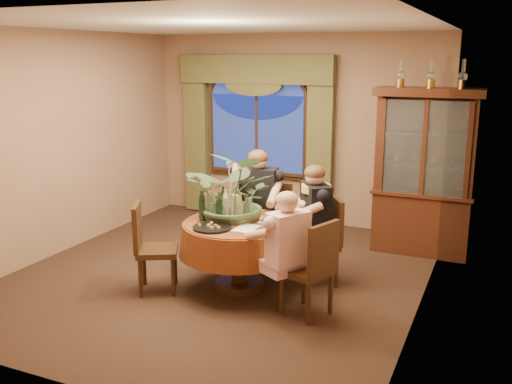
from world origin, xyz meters
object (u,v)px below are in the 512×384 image
at_px(centerpiece_plant, 236,160).
at_px(chair_front_left, 157,248).
at_px(oil_lamp_right, 463,74).
at_px(wine_bottle_1, 202,205).
at_px(chair_back, 269,225).
at_px(wine_bottle_3, 208,201).
at_px(chair_back_right, 318,242).
at_px(olive_bowl, 240,221).
at_px(chair_right, 307,268).
at_px(dining_table, 239,255).
at_px(oil_lamp_left, 401,73).
at_px(wine_bottle_4, 223,201).
at_px(china_cabinet, 424,173).
at_px(wine_bottle_2, 226,204).
at_px(oil_lamp_center, 431,73).
at_px(person_scarf, 315,224).
at_px(person_back, 258,207).
at_px(person_pink, 288,255).
at_px(stoneware_vase, 237,206).
at_px(wine_bottle_0, 219,207).

bearing_deg(centerpiece_plant, chair_front_left, -139.72).
xyz_separation_m(oil_lamp_right, wine_bottle_1, (-2.38, -2.09, -1.36)).
bearing_deg(chair_back, wine_bottle_3, 61.88).
height_order(chair_back_right, olive_bowl, chair_back_right).
bearing_deg(olive_bowl, chair_right, -19.16).
distance_m(dining_table, wine_bottle_1, 0.67).
bearing_deg(oil_lamp_left, wine_bottle_4, -130.25).
distance_m(china_cabinet, olive_bowl, 2.59).
relative_size(dining_table, wine_bottle_4, 3.92).
bearing_deg(wine_bottle_1, wine_bottle_2, 33.87).
distance_m(wine_bottle_2, wine_bottle_3, 0.24).
bearing_deg(oil_lamp_left, oil_lamp_center, 0.00).
bearing_deg(china_cabinet, olive_bowl, -128.22).
distance_m(oil_lamp_center, chair_back, 2.67).
xyz_separation_m(oil_lamp_right, chair_front_left, (-2.76, -2.41, -1.79)).
bearing_deg(wine_bottle_1, wine_bottle_4, 67.15).
xyz_separation_m(wine_bottle_2, wine_bottle_3, (-0.23, 0.04, 0.00)).
distance_m(chair_right, person_scarf, 0.88).
relative_size(chair_right, person_back, 0.68).
height_order(chair_right, wine_bottle_1, wine_bottle_1).
bearing_deg(oil_lamp_right, person_scarf, -131.28).
distance_m(oil_lamp_left, oil_lamp_right, 0.73).
bearing_deg(oil_lamp_right, olive_bowl, -134.04).
bearing_deg(chair_right, chair_back, 57.00).
xyz_separation_m(chair_right, person_pink, (-0.16, -0.10, 0.15)).
relative_size(oil_lamp_right, person_scarf, 0.25).
xyz_separation_m(chair_back, person_scarf, (0.69, -0.35, 0.19)).
bearing_deg(wine_bottle_3, person_back, 68.05).
xyz_separation_m(person_back, wine_bottle_3, (-0.29, -0.72, 0.21)).
bearing_deg(oil_lamp_right, china_cabinet, 180.00).
distance_m(chair_front_left, person_back, 1.40).
bearing_deg(centerpiece_plant, wine_bottle_2, -126.22).
relative_size(person_back, stoneware_vase, 5.34).
distance_m(china_cabinet, stoneware_vase, 2.53).
xyz_separation_m(chair_back_right, person_scarf, (-0.04, 0.03, 0.19)).
distance_m(oil_lamp_right, wine_bottle_1, 3.45).
xyz_separation_m(wine_bottle_1, wine_bottle_3, (-0.02, 0.18, 0.00)).
xyz_separation_m(chair_front_left, wine_bottle_3, (0.35, 0.50, 0.44)).
height_order(chair_right, person_back, person_back).
distance_m(wine_bottle_0, wine_bottle_1, 0.21).
bearing_deg(oil_lamp_center, china_cabinet, 0.00).
height_order(china_cabinet, oil_lamp_left, oil_lamp_left).
relative_size(china_cabinet, chair_back, 2.19).
distance_m(dining_table, olive_bowl, 0.40).
bearing_deg(chair_back, stoneware_vase, 83.14).
relative_size(dining_table, chair_back, 1.35).
distance_m(dining_table, centerpiece_plant, 1.03).
distance_m(person_scarf, stoneware_vase, 0.89).
height_order(chair_back, stoneware_vase, stoneware_vase).
height_order(dining_table, person_pink, person_pink).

